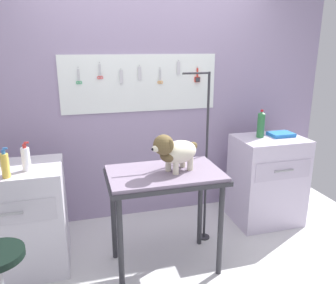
# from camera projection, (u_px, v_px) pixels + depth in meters

# --- Properties ---
(rear_wall_panel) EXTENTS (4.00, 0.11, 2.30)m
(rear_wall_panel) POSITION_uv_depth(u_px,v_px,m) (149.00, 111.00, 3.49)
(rear_wall_panel) COLOR #9887A9
(rear_wall_panel) RESTS_ON ground
(grooming_table) EXTENTS (0.92, 0.57, 0.86)m
(grooming_table) POSITION_uv_depth(u_px,v_px,m) (165.00, 183.00, 2.65)
(grooming_table) COLOR #2D2D33
(grooming_table) RESTS_ON ground
(grooming_arm) EXTENTS (0.29, 0.11, 1.60)m
(grooming_arm) POSITION_uv_depth(u_px,v_px,m) (205.00, 166.00, 3.05)
(grooming_arm) COLOR #2D2D33
(grooming_arm) RESTS_ON ground
(dog) EXTENTS (0.43, 0.30, 0.32)m
(dog) POSITION_uv_depth(u_px,v_px,m) (175.00, 151.00, 2.57)
(dog) COLOR beige
(dog) RESTS_ON grooming_table
(counter_left) EXTENTS (0.80, 0.58, 0.89)m
(counter_left) POSITION_uv_depth(u_px,v_px,m) (15.00, 220.00, 2.70)
(counter_left) COLOR silver
(counter_left) RESTS_ON ground
(cabinet_right) EXTENTS (0.68, 0.54, 0.92)m
(cabinet_right) POSITION_uv_depth(u_px,v_px,m) (267.00, 180.00, 3.48)
(cabinet_right) COLOR silver
(cabinet_right) RESTS_ON ground
(conditioner_bottle) EXTENTS (0.07, 0.06, 0.23)m
(conditioner_bottle) POSITION_uv_depth(u_px,v_px,m) (26.00, 159.00, 2.51)
(conditioner_bottle) COLOR white
(conditioner_bottle) RESTS_ON counter_left
(spray_bottle_tall) EXTENTS (0.06, 0.06, 0.23)m
(spray_bottle_tall) POSITION_uv_depth(u_px,v_px,m) (5.00, 165.00, 2.37)
(spray_bottle_tall) COLOR gold
(spray_bottle_tall) RESTS_ON counter_left
(soda_bottle) EXTENTS (0.07, 0.07, 0.28)m
(soda_bottle) POSITION_uv_depth(u_px,v_px,m) (261.00, 125.00, 3.33)
(soda_bottle) COLOR #2A6C3A
(soda_bottle) RESTS_ON cabinet_right
(supply_tray) EXTENTS (0.24, 0.18, 0.04)m
(supply_tray) POSITION_uv_depth(u_px,v_px,m) (281.00, 134.00, 3.41)
(supply_tray) COLOR blue
(supply_tray) RESTS_ON cabinet_right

